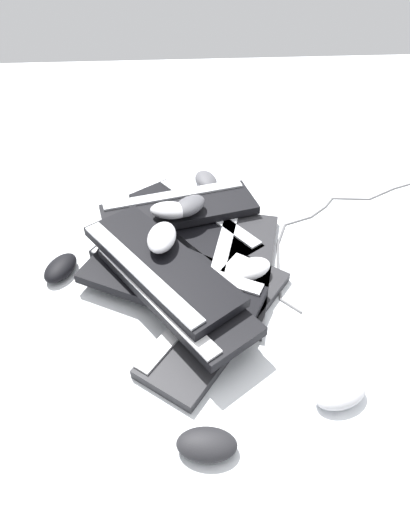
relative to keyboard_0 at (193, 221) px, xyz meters
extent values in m
plane|color=silver|center=(-0.17, -0.02, -0.01)|extent=(3.20, 3.20, 0.00)
cube|color=black|center=(0.00, 0.00, 0.00)|extent=(0.44, 0.38, 0.02)
cube|color=#B2B5BA|center=(0.03, -0.04, 0.01)|extent=(0.36, 0.27, 0.01)
cube|color=black|center=(-0.20, 0.06, 0.00)|extent=(0.38, 0.44, 0.02)
cube|color=silver|center=(-0.24, 0.09, 0.01)|extent=(0.28, 0.36, 0.01)
cube|color=#232326|center=(-0.38, -0.04, 0.00)|extent=(0.44, 0.38, 0.02)
cube|color=silver|center=(-0.34, 0.00, 0.01)|extent=(0.36, 0.28, 0.01)
cube|color=#232326|center=(-0.20, -0.12, 0.00)|extent=(0.46, 0.26, 0.02)
cube|color=#B2B5BA|center=(-0.19, -0.06, 0.01)|extent=(0.41, 0.14, 0.01)
cube|color=black|center=(0.02, 0.04, 0.03)|extent=(0.25, 0.46, 0.02)
cube|color=#B2B5BA|center=(0.07, 0.05, 0.04)|extent=(0.14, 0.41, 0.01)
cube|color=black|center=(-0.29, 0.07, 0.03)|extent=(0.34, 0.46, 0.02)
cube|color=silver|center=(-0.24, 0.04, 0.04)|extent=(0.23, 0.39, 0.01)
cube|color=black|center=(-0.33, 0.05, 0.06)|extent=(0.45, 0.38, 0.02)
cube|color=silver|center=(-0.36, 0.10, 0.07)|extent=(0.36, 0.27, 0.01)
cube|color=black|center=(-0.28, 0.09, 0.09)|extent=(0.44, 0.38, 0.02)
cube|color=#B2B5BA|center=(-0.31, 0.13, 0.10)|extent=(0.36, 0.28, 0.01)
ellipsoid|color=silver|center=(-0.25, -0.13, 0.04)|extent=(0.11, 0.13, 0.04)
ellipsoid|color=#B7B7BC|center=(-0.03, 0.06, 0.07)|extent=(0.08, 0.12, 0.04)
ellipsoid|color=#4C4C51|center=(0.21, -0.05, 0.01)|extent=(0.12, 0.09, 0.04)
ellipsoid|color=#B7B7BC|center=(-0.23, 0.08, 0.13)|extent=(0.12, 0.08, 0.04)
ellipsoid|color=black|center=(-0.18, 0.35, 0.01)|extent=(0.13, 0.10, 0.04)
ellipsoid|color=black|center=(-0.67, 0.01, 0.01)|extent=(0.08, 0.12, 0.04)
ellipsoid|color=#B7B7BC|center=(-0.58, -0.26, 0.01)|extent=(0.10, 0.12, 0.04)
ellipsoid|color=#4C4C51|center=(-0.02, 0.01, 0.07)|extent=(0.13, 0.12, 0.04)
cylinder|color=#59595B|center=(-0.33, -0.22, -0.01)|extent=(0.05, 0.05, 0.01)
cylinder|color=#59595B|center=(-0.26, -0.20, -0.01)|extent=(0.10, 0.02, 0.01)
cylinder|color=#59595B|center=(-0.16, -0.22, -0.01)|extent=(0.11, 0.03, 0.01)
cylinder|color=#59595B|center=(-0.06, -0.25, -0.01)|extent=(0.09, 0.04, 0.01)
cylinder|color=#59595B|center=(0.00, -0.31, -0.01)|extent=(0.04, 0.09, 0.01)
cylinder|color=#59595B|center=(0.04, -0.38, -0.01)|extent=(0.05, 0.06, 0.01)
cylinder|color=#59595B|center=(0.08, -0.42, -0.01)|extent=(0.05, 0.04, 0.01)
cylinder|color=#59595B|center=(0.10, -0.50, -0.01)|extent=(0.02, 0.11, 0.01)
cylinder|color=#59595B|center=(0.12, -0.60, -0.01)|extent=(0.06, 0.10, 0.01)
cylinder|color=#59595B|center=(0.16, -0.70, -0.01)|extent=(0.05, 0.10, 0.01)
sphere|color=#59595B|center=(-0.36, -0.24, -0.01)|extent=(0.01, 0.01, 0.01)
sphere|color=#59595B|center=(-0.31, -0.20, -0.01)|extent=(0.01, 0.01, 0.01)
sphere|color=#59595B|center=(-0.21, -0.21, -0.01)|extent=(0.01, 0.01, 0.01)
sphere|color=#59595B|center=(-0.11, -0.23, -0.01)|extent=(0.01, 0.01, 0.01)
sphere|color=#59595B|center=(-0.02, -0.27, -0.01)|extent=(0.01, 0.01, 0.01)
sphere|color=#59595B|center=(0.01, -0.35, -0.01)|extent=(0.01, 0.01, 0.01)
sphere|color=#59595B|center=(0.06, -0.41, -0.01)|extent=(0.01, 0.01, 0.01)
sphere|color=#59595B|center=(0.10, -0.44, -0.01)|extent=(0.01, 0.01, 0.01)
sphere|color=#59595B|center=(0.09, -0.55, -0.01)|extent=(0.01, 0.01, 0.01)
sphere|color=#59595B|center=(0.15, -0.65, -0.01)|extent=(0.01, 0.01, 0.01)
camera|label=1|loc=(-1.06, 0.03, 0.80)|focal=32.00mm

